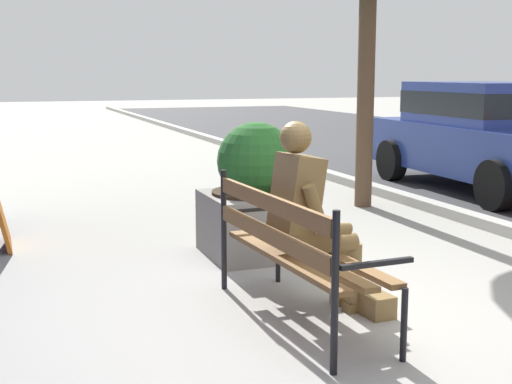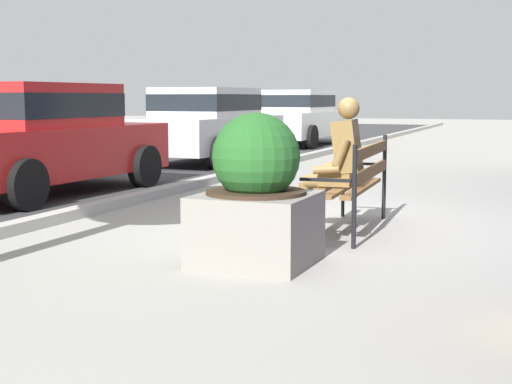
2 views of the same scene
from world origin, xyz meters
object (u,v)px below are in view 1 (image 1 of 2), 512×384
concrete_planter (256,197)px  parked_car_blue (488,133)px  bronze_statue_seated (315,222)px  park_bench (292,244)px

concrete_planter → parked_car_blue: parked_car_blue is taller
parked_car_blue → bronze_statue_seated: bearing=-48.7°
bronze_statue_seated → park_bench: bearing=-68.7°
bronze_statue_seated → parked_car_blue: bearing=131.3°
park_bench → bronze_statue_seated: size_ratio=1.33×
park_bench → bronze_statue_seated: 0.26m
bronze_statue_seated → parked_car_blue: parked_car_blue is taller
parked_car_blue → park_bench: bearing=-49.4°
park_bench → concrete_planter: (-1.78, 0.39, 0.01)m
park_bench → parked_car_blue: bearing=130.6°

